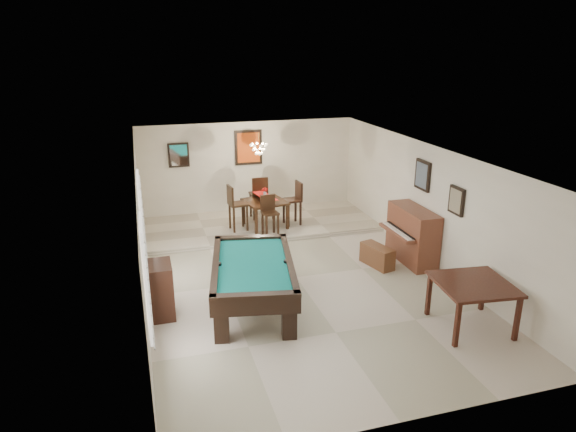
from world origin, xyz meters
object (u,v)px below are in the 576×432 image
dining_chair_west (238,208)px  square_table (471,305)px  dining_chair_east (292,203)px  chandelier (259,145)px  dining_chair_south (270,216)px  piano_bench (377,256)px  pool_table (253,286)px  upright_piano (407,236)px  flower_vase (265,192)px  apothecary_chest (160,290)px  dining_chair_north (258,197)px  dining_table (265,211)px

dining_chair_west → square_table: bearing=-159.9°
dining_chair_east → chandelier: size_ratio=1.88×
dining_chair_south → piano_bench: bearing=-55.3°
pool_table → piano_bench: pool_table is taller
upright_piano → piano_bench: bearing=-176.8°
square_table → dining_chair_east: bearing=104.7°
piano_bench → flower_vase: 3.46m
chandelier → apothecary_chest: bearing=-124.5°
pool_table → flower_vase: 4.15m
square_table → chandelier: bearing=110.9°
apothecary_chest → dining_chair_west: dining_chair_west is taller
dining_chair_north → chandelier: 1.57m
dining_chair_north → dining_chair_west: dining_chair_west is taller
dining_chair_north → dining_chair_west: bearing=44.9°
square_table → flower_vase: bearing=111.3°
pool_table → square_table: 3.79m
dining_table → dining_chair_north: 0.76m
upright_piano → apothecary_chest: bearing=-170.2°
dining_chair_west → apothecary_chest: bearing=142.7°
square_table → dining_chair_east: size_ratio=1.06×
pool_table → piano_bench: bearing=30.7°
pool_table → dining_table: (1.20, 3.93, 0.09)m
dining_chair_east → dining_table: bearing=-96.8°
piano_bench → flower_vase: flower_vase is taller
dining_chair_south → dining_chair_east: (0.76, 0.66, 0.06)m
dining_chair_west → chandelier: (0.64, 0.33, 1.50)m
dining_table → dining_chair_north: bearing=90.3°
square_table → chandelier: 6.57m
pool_table → chandelier: bearing=85.8°
dining_chair_south → dining_chair_east: bearing=35.4°
chandelier → piano_bench: bearing=-59.2°
square_table → apothecary_chest: size_ratio=1.21×
upright_piano → piano_bench: upright_piano is taller
dining_chair_south → chandelier: chandelier is taller
dining_table → piano_bench: bearing=-57.7°
dining_chair_south → dining_chair_west: dining_chair_west is taller
dining_chair_east → apothecary_chest: bearing=-49.1°
dining_chair_east → chandelier: (-0.79, 0.31, 1.52)m
dining_table → dining_chair_south: dining_chair_south is taller
pool_table → dining_table: 4.11m
dining_chair_west → chandelier: 1.66m
flower_vase → dining_chair_west: size_ratio=0.20×
square_table → flower_vase: 6.06m
dining_chair_east → piano_bench: bearing=15.5°
dining_chair_south → dining_chair_north: dining_chair_north is taller
flower_vase → chandelier: 1.19m
piano_bench → square_table: bearing=-82.0°
upright_piano → dining_chair_west: 4.24m
square_table → dining_chair_east: 5.80m
dining_chair_north → dining_table: bearing=87.4°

